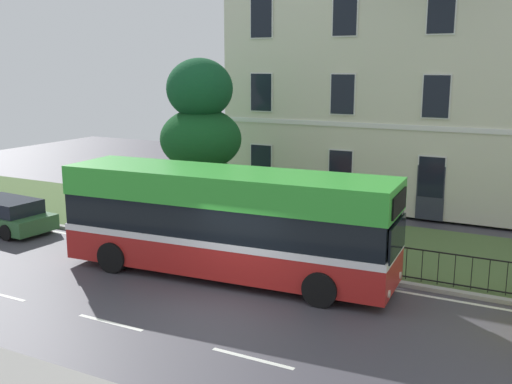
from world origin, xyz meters
TOP-DOWN VIEW (x-y plane):
  - ground_plane at (0.00, 1.24)m, footprint 60.00×56.00m
  - georgian_townhouse at (2.86, 16.49)m, footprint 19.46×9.70m
  - iron_verge_railing at (2.86, 4.40)m, footprint 16.40×0.04m
  - evergreen_tree at (-5.49, 8.02)m, footprint 3.59×3.65m
  - single_decker_bus at (-1.19, 2.51)m, footprint 10.29×3.13m
  - parked_hatchback_00 at (-11.38, 2.91)m, footprint 4.46×2.12m

SIDE VIEW (x-z plane):
  - ground_plane at x=0.00m, z-range -0.10..0.08m
  - parked_hatchback_00 at x=-11.38m, z-range -0.02..1.24m
  - iron_verge_railing at x=2.86m, z-range 0.14..1.11m
  - single_decker_bus at x=-1.19m, z-range 0.08..3.30m
  - evergreen_tree at x=-5.49m, z-range -0.16..6.25m
  - georgian_townhouse at x=2.86m, z-range 0.15..12.33m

